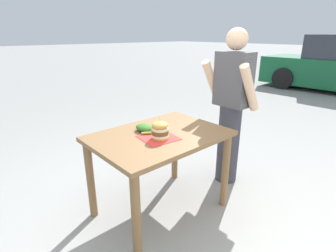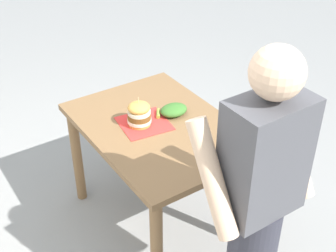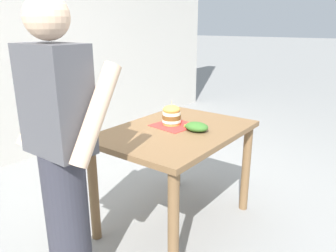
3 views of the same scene
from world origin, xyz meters
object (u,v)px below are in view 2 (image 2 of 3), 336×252
at_px(patio_table, 159,142).
at_px(sandwich, 139,114).
at_px(side_salad, 174,110).
at_px(diner_across_table, 257,209).
at_px(pickle_spear, 158,113).

height_order(patio_table, sandwich, sandwich).
xyz_separation_m(patio_table, side_salad, (-0.15, -0.05, 0.16)).
height_order(side_salad, diner_across_table, diner_across_table).
xyz_separation_m(patio_table, diner_across_table, (0.08, 0.94, 0.22)).
bearing_deg(side_salad, patio_table, 20.21).
bearing_deg(diner_across_table, sandwich, -88.87).
height_order(sandwich, side_salad, sandwich).
bearing_deg(side_salad, sandwich, -4.56).
xyz_separation_m(side_salad, diner_across_table, (0.22, 1.00, 0.06)).
xyz_separation_m(pickle_spear, side_salad, (-0.09, 0.04, 0.02)).
bearing_deg(pickle_spear, sandwich, 9.03).
relative_size(sandwich, pickle_spear, 2.08).
height_order(sandwich, diner_across_table, diner_across_table).
bearing_deg(pickle_spear, patio_table, 59.38).
bearing_deg(diner_across_table, side_salad, -102.52).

